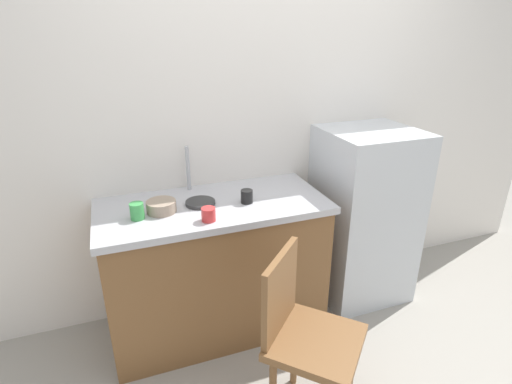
{
  "coord_description": "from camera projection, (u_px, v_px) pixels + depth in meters",
  "views": [
    {
      "loc": [
        -0.94,
        -1.42,
        1.82
      ],
      "look_at": [
        -0.2,
        0.6,
        0.92
      ],
      "focal_mm": 28.05,
      "sensor_mm": 36.0,
      "label": 1
    }
  ],
  "objects": [
    {
      "name": "cup_green",
      "position": [
        137.0,
        211.0,
        2.11
      ],
      "size": [
        0.07,
        0.07,
        0.09
      ],
      "primitive_type": "cylinder",
      "color": "green",
      "rests_on": "countertop"
    },
    {
      "name": "faucet",
      "position": [
        188.0,
        168.0,
        2.45
      ],
      "size": [
        0.02,
        0.02,
        0.28
      ],
      "primitive_type": "cylinder",
      "color": "#B7B7BC",
      "rests_on": "countertop"
    },
    {
      "name": "refrigerator",
      "position": [
        363.0,
        215.0,
        2.78
      ],
      "size": [
        0.6,
        0.57,
        1.21
      ],
      "primitive_type": "cube",
      "color": "silver",
      "rests_on": "ground_plane"
    },
    {
      "name": "chair",
      "position": [
        304.0,
        333.0,
        1.86
      ],
      "size": [
        0.57,
        0.57,
        0.89
      ],
      "rotation": [
        0.0,
        0.0,
        0.78
      ],
      "color": "brown",
      "rests_on": "ground_plane"
    },
    {
      "name": "countertop",
      "position": [
        213.0,
        206.0,
        2.33
      ],
      "size": [
        1.32,
        0.64,
        0.04
      ],
      "primitive_type": "cube",
      "color": "#B7B7BC",
      "rests_on": "cabinet_base"
    },
    {
      "name": "terracotta_bowl",
      "position": [
        161.0,
        206.0,
        2.19
      ],
      "size": [
        0.16,
        0.16,
        0.06
      ],
      "primitive_type": "cylinder",
      "color": "gray",
      "rests_on": "countertop"
    },
    {
      "name": "ground_plane",
      "position": [
        326.0,
        378.0,
        2.23
      ],
      "size": [
        8.0,
        8.0,
        0.0
      ],
      "primitive_type": "plane",
      "color": "#9E998E"
    },
    {
      "name": "cup_black",
      "position": [
        247.0,
        196.0,
        2.3
      ],
      "size": [
        0.07,
        0.07,
        0.08
      ],
      "primitive_type": "cylinder",
      "color": "black",
      "rests_on": "countertop"
    },
    {
      "name": "back_wall",
      "position": [
        263.0,
        115.0,
        2.61
      ],
      "size": [
        4.8,
        0.1,
        2.57
      ],
      "primitive_type": "cube",
      "color": "white",
      "rests_on": "ground_plane"
    },
    {
      "name": "cup_red",
      "position": [
        208.0,
        214.0,
        2.09
      ],
      "size": [
        0.07,
        0.07,
        0.07
      ],
      "primitive_type": "cylinder",
      "color": "red",
      "rests_on": "countertop"
    },
    {
      "name": "hotplate",
      "position": [
        200.0,
        203.0,
        2.29
      ],
      "size": [
        0.17,
        0.17,
        0.02
      ],
      "primitive_type": "cylinder",
      "color": "#2D2D2D",
      "rests_on": "countertop"
    },
    {
      "name": "cabinet_base",
      "position": [
        216.0,
        269.0,
        2.49
      ],
      "size": [
        1.28,
        0.6,
        0.83
      ],
      "primitive_type": "cube",
      "color": "brown",
      "rests_on": "ground_plane"
    }
  ]
}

